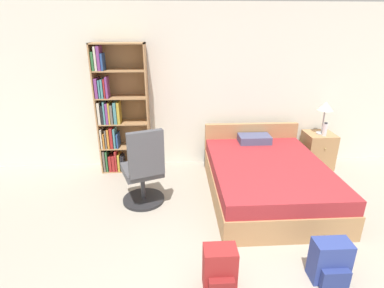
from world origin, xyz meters
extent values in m
cube|color=silver|center=(0.00, 3.23, 1.30)|extent=(9.00, 0.06, 2.60)
cube|color=#AD7F51|center=(-1.91, 3.00, 1.02)|extent=(0.02, 0.33, 2.03)
cube|color=#AD7F51|center=(-1.13, 3.00, 1.02)|extent=(0.02, 0.33, 2.03)
cube|color=#936C45|center=(-1.52, 3.16, 1.02)|extent=(0.80, 0.01, 2.03)
cube|color=#AD7F51|center=(-1.52, 3.00, 0.01)|extent=(0.76, 0.31, 0.02)
cube|color=#665B51|center=(-1.88, 2.95, 0.20)|extent=(0.03, 0.21, 0.35)
cube|color=#2D6638|center=(-1.83, 2.97, 0.19)|extent=(0.03, 0.25, 0.35)
cube|color=maroon|center=(-1.78, 2.95, 0.15)|extent=(0.04, 0.20, 0.26)
cube|color=maroon|center=(-1.73, 2.97, 0.15)|extent=(0.04, 0.25, 0.26)
cube|color=maroon|center=(-1.69, 2.95, 0.20)|extent=(0.03, 0.21, 0.35)
cube|color=gold|center=(-1.65, 2.95, 0.16)|extent=(0.03, 0.21, 0.28)
cube|color=black|center=(-1.60, 2.96, 0.15)|extent=(0.02, 0.22, 0.26)
cube|color=black|center=(-1.58, 2.94, 0.15)|extent=(0.02, 0.19, 0.25)
cube|color=#AD7F51|center=(-1.52, 3.00, 0.42)|extent=(0.76, 0.31, 0.02)
cube|color=beige|center=(-1.88, 2.96, 0.58)|extent=(0.02, 0.23, 0.32)
cube|color=orange|center=(-1.85, 2.98, 0.55)|extent=(0.02, 0.26, 0.24)
cube|color=#665B51|center=(-1.81, 2.97, 0.57)|extent=(0.02, 0.25, 0.30)
cube|color=orange|center=(-1.77, 2.95, 0.58)|extent=(0.03, 0.20, 0.31)
cube|color=maroon|center=(-1.72, 2.97, 0.59)|extent=(0.04, 0.25, 0.33)
cube|color=teal|center=(-1.68, 2.97, 0.59)|extent=(0.03, 0.24, 0.32)
cube|color=navy|center=(-1.64, 2.97, 0.54)|extent=(0.02, 0.26, 0.23)
cube|color=#AD7F51|center=(-1.52, 3.00, 0.82)|extent=(0.76, 0.31, 0.02)
cube|color=beige|center=(-1.87, 2.94, 1.00)|extent=(0.04, 0.19, 0.34)
cube|color=black|center=(-1.83, 2.96, 0.98)|extent=(0.03, 0.22, 0.29)
cube|color=teal|center=(-1.79, 2.96, 1.01)|extent=(0.03, 0.23, 0.35)
cube|color=#7A387F|center=(-1.75, 2.94, 0.99)|extent=(0.04, 0.19, 0.32)
cube|color=gold|center=(-1.72, 2.98, 1.00)|extent=(0.02, 0.26, 0.33)
cube|color=#665B51|center=(-1.68, 2.95, 0.98)|extent=(0.04, 0.20, 0.29)
cube|color=teal|center=(-1.63, 2.97, 1.00)|extent=(0.04, 0.25, 0.33)
cube|color=gold|center=(-1.58, 2.95, 1.00)|extent=(0.04, 0.21, 0.33)
cube|color=#AD7F51|center=(-1.52, 3.00, 1.23)|extent=(0.76, 0.31, 0.02)
cube|color=#7A387F|center=(-1.87, 2.96, 1.39)|extent=(0.04, 0.22, 0.29)
cube|color=teal|center=(-1.83, 2.98, 1.37)|extent=(0.02, 0.26, 0.27)
cube|color=teal|center=(-1.79, 2.94, 1.38)|extent=(0.03, 0.19, 0.28)
cube|color=maroon|center=(-1.75, 2.95, 1.38)|extent=(0.02, 0.22, 0.28)
cube|color=#7A387F|center=(-1.72, 2.94, 1.40)|extent=(0.03, 0.18, 0.32)
cube|color=#AD7F51|center=(-1.52, 3.00, 1.64)|extent=(0.76, 0.31, 0.02)
cube|color=#2D6638|center=(-1.87, 2.98, 1.78)|extent=(0.03, 0.26, 0.27)
cube|color=beige|center=(-1.83, 2.96, 1.82)|extent=(0.03, 0.23, 0.34)
cube|color=#7A387F|center=(-1.79, 2.97, 1.82)|extent=(0.04, 0.24, 0.35)
cube|color=navy|center=(-1.75, 2.96, 1.77)|extent=(0.03, 0.22, 0.24)
cube|color=#AD7F51|center=(-1.52, 3.00, 2.02)|extent=(0.80, 0.33, 0.02)
cube|color=#AD7F51|center=(0.55, 2.01, 0.16)|extent=(1.54, 2.08, 0.32)
cube|color=maroon|center=(0.55, 2.01, 0.42)|extent=(1.51, 2.04, 0.19)
cube|color=#AD7F51|center=(0.55, 3.01, 0.38)|extent=(1.54, 0.08, 0.76)
cube|color=#4C5175|center=(0.55, 2.80, 0.57)|extent=(0.50, 0.30, 0.12)
cylinder|color=#232326|center=(-1.16, 1.98, 0.02)|extent=(0.57, 0.57, 0.04)
cylinder|color=#333338|center=(-1.16, 1.98, 0.23)|extent=(0.06, 0.06, 0.38)
cube|color=#4C4C51|center=(-1.16, 1.98, 0.47)|extent=(0.62, 0.62, 0.10)
cube|color=#4C4C51|center=(-1.07, 1.72, 0.81)|extent=(0.44, 0.23, 0.58)
cube|color=#AD7F51|center=(1.70, 2.92, 0.30)|extent=(0.46, 0.44, 0.60)
sphere|color=tan|center=(1.70, 2.69, 0.42)|extent=(0.02, 0.02, 0.02)
cylinder|color=#B2B2B7|center=(1.70, 2.91, 0.61)|extent=(0.17, 0.17, 0.02)
cylinder|color=#B2B2B7|center=(1.70, 2.91, 0.81)|extent=(0.02, 0.02, 0.38)
cone|color=beige|center=(1.70, 2.91, 1.07)|extent=(0.25, 0.25, 0.14)
cylinder|color=silver|center=(1.71, 2.81, 0.70)|extent=(0.07, 0.07, 0.20)
cylinder|color=#2D2D33|center=(1.71, 2.81, 0.81)|extent=(0.05, 0.05, 0.02)
cube|color=navy|center=(0.71, 0.50, 0.21)|extent=(0.34, 0.19, 0.42)
cube|color=navy|center=(0.71, 0.36, 0.11)|extent=(0.26, 0.07, 0.19)
cube|color=maroon|center=(-0.34, 0.45, 0.22)|extent=(0.30, 0.20, 0.44)
camera|label=1|loc=(-0.71, -1.63, 2.24)|focal=28.00mm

